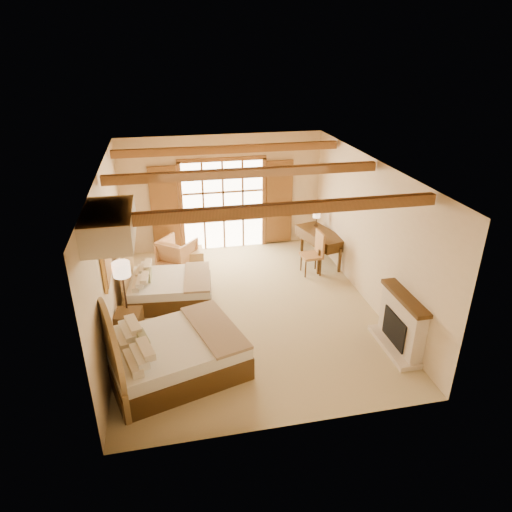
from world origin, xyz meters
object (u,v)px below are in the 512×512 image
object	(u,v)px
bed_far	(163,286)
nightstand	(130,325)
bed_near	(165,352)
armchair	(177,253)
desk	(320,246)

from	to	relation	value
bed_far	nightstand	distance (m)	1.49
bed_near	bed_far	size ratio (longest dim) A/B	1.36
bed_near	bed_far	xyz separation A→B (m)	(0.01, 2.55, -0.08)
armchair	desk	xyz separation A→B (m)	(3.76, -0.48, 0.07)
bed_far	armchair	world-z (taller)	bed_far
bed_far	nightstand	world-z (taller)	bed_far
nightstand	armchair	xyz separation A→B (m)	(1.10, 3.09, 0.09)
bed_near	desk	distance (m)	5.68
nightstand	desk	distance (m)	5.52
armchair	desk	distance (m)	3.80
bed_near	nightstand	size ratio (longest dim) A/B	4.59
bed_near	armchair	distance (m)	4.34
bed_far	armchair	distance (m)	1.81
armchair	desk	world-z (taller)	desk
armchair	desk	size ratio (longest dim) A/B	0.50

